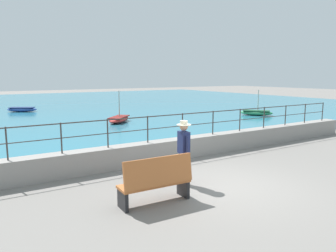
# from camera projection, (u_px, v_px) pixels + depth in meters

# --- Properties ---
(ground_plane) EXTENTS (120.00, 120.00, 0.00)m
(ground_plane) POSITION_uv_depth(u_px,v_px,m) (229.00, 186.00, 8.63)
(ground_plane) COLOR slate
(promenade_wall) EXTENTS (20.00, 0.56, 0.70)m
(promenade_wall) POSITION_uv_depth(u_px,v_px,m) (166.00, 150.00, 11.24)
(promenade_wall) COLOR gray
(promenade_wall) RESTS_ON ground
(railing) EXTENTS (18.44, 0.04, 0.90)m
(railing) POSITION_uv_depth(u_px,v_px,m) (166.00, 123.00, 11.09)
(railing) COLOR #383330
(railing) RESTS_ON promenade_wall
(lake_water) EXTENTS (64.00, 44.32, 0.06)m
(lake_water) POSITION_uv_depth(u_px,v_px,m) (38.00, 106.00, 30.17)
(lake_water) COLOR teal
(lake_water) RESTS_ON ground
(bench_main) EXTENTS (1.72, 0.62, 1.13)m
(bench_main) POSITION_uv_depth(u_px,v_px,m) (156.00, 181.00, 7.34)
(bench_main) COLOR #B76633
(bench_main) RESTS_ON ground
(person_walking) EXTENTS (0.38, 0.56, 1.75)m
(person_walking) POSITION_uv_depth(u_px,v_px,m) (184.00, 149.00, 8.61)
(person_walking) COLOR #4C4C56
(person_walking) RESTS_ON ground
(boat_0) EXTENTS (2.26, 2.27, 1.94)m
(boat_0) POSITION_uv_depth(u_px,v_px,m) (119.00, 119.00, 19.83)
(boat_0) COLOR red
(boat_0) RESTS_ON lake_water
(boat_1) EXTENTS (2.13, 2.36, 1.84)m
(boat_1) POSITION_uv_depth(u_px,v_px,m) (256.00, 113.00, 23.30)
(boat_1) COLOR #338C59
(boat_1) RESTS_ON lake_water
(boat_2) EXTENTS (2.44, 1.95, 0.36)m
(boat_2) POSITION_uv_depth(u_px,v_px,m) (22.00, 109.00, 25.58)
(boat_2) COLOR #2D4C9E
(boat_2) RESTS_ON lake_water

